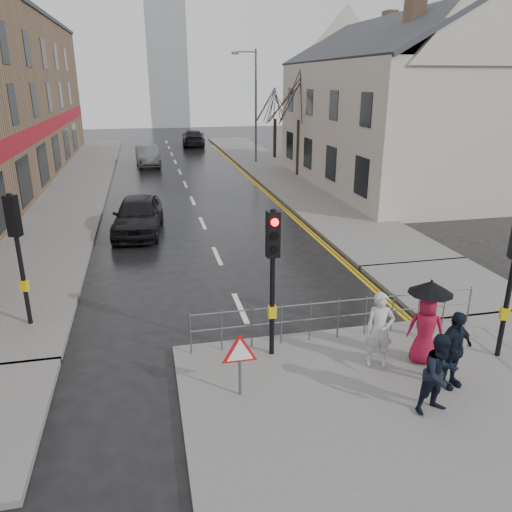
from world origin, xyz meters
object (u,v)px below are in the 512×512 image
pedestrian_b (440,374)px  car_parked (138,215)px  pedestrian_with_umbrella (427,317)px  car_mid (148,156)px  pedestrian_a (379,330)px  pedestrian_d (453,350)px

pedestrian_b → car_parked: 14.63m
pedestrian_with_umbrella → car_mid: (-5.47, 29.43, -0.50)m
pedestrian_with_umbrella → pedestrian_b: bearing=-112.4°
car_mid → pedestrian_b: bearing=-85.2°
pedestrian_a → pedestrian_with_umbrella: size_ratio=0.88×
pedestrian_a → car_parked: size_ratio=0.37×
pedestrian_b → pedestrian_d: (0.73, 0.70, 0.03)m
pedestrian_with_umbrella → car_mid: bearing=100.5°
pedestrian_b → car_parked: pedestrian_b is taller
pedestrian_with_umbrella → car_parked: bearing=117.3°
pedestrian_b → car_parked: (-5.46, 13.57, -0.16)m
car_parked → pedestrian_d: bearing=-58.0°
pedestrian_a → pedestrian_with_umbrella: 1.07m
pedestrian_b → pedestrian_d: size_ratio=0.97×
pedestrian_b → pedestrian_d: bearing=34.6°
pedestrian_a → car_mid: 29.65m
pedestrian_b → pedestrian_with_umbrella: 1.81m
pedestrian_b → pedestrian_with_umbrella: bearing=58.4°
pedestrian_d → car_parked: size_ratio=0.36×
car_parked → pedestrian_b: bearing=-61.8°
pedestrian_b → pedestrian_d: 1.01m
pedestrian_d → car_parked: pedestrian_d is taller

